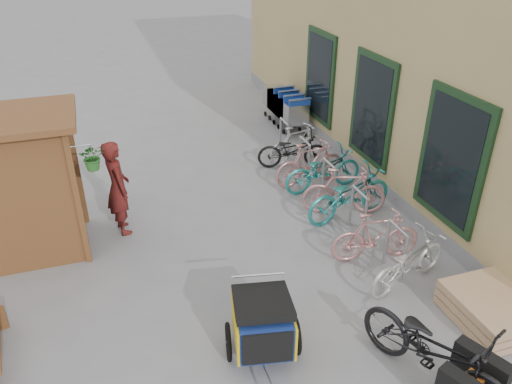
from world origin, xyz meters
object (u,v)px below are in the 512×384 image
object	(u,v)px
kiosk	(7,169)
bike_5	(310,163)
person_kiosk	(118,188)
child_trailer	(263,322)
bike_2	(350,194)
bike_4	(323,170)
shopping_carts	(285,104)
cargo_bike	(438,353)
bike_3	(344,191)
bike_6	(293,150)
bike_7	(297,144)
bike_0	(408,262)
bike_1	(376,236)
pallet_stack	(492,309)

from	to	relation	value
kiosk	bike_5	distance (m)	5.71
person_kiosk	bike_5	bearing A→B (deg)	-92.39
child_trailer	person_kiosk	bearing A→B (deg)	123.33
bike_2	bike_5	distance (m)	1.49
bike_4	bike_5	bearing A→B (deg)	21.10
shopping_carts	bike_5	world-z (taller)	shopping_carts
cargo_bike	bike_4	size ratio (longest dim) A/B	1.24
bike_3	bike_5	size ratio (longest dim) A/B	1.00
bike_6	bike_7	world-z (taller)	bike_7
shopping_carts	bike_2	bearing A→B (deg)	-96.86
bike_4	bike_3	bearing A→B (deg)	173.72
person_kiosk	bike_6	world-z (taller)	person_kiosk
bike_3	bike_7	xyz separation A→B (m)	(0.05, 2.44, -0.03)
bike_0	bike_1	bearing A→B (deg)	-7.42
cargo_bike	bike_6	distance (m)	6.21
bike_4	bike_7	distance (m)	1.44
bike_0	bike_5	bearing A→B (deg)	-16.89
bike_0	kiosk	bearing A→B (deg)	45.77
bike_1	bike_5	distance (m)	2.82
child_trailer	person_kiosk	distance (m)	3.86
kiosk	bike_3	world-z (taller)	kiosk
cargo_bike	bike_3	size ratio (longest dim) A/B	1.36
child_trailer	bike_7	bearing A→B (deg)	74.59
bike_5	bike_1	bearing A→B (deg)	173.94
shopping_carts	person_kiosk	xyz separation A→B (m)	(-4.66, -3.93, 0.24)
bike_1	bike_7	world-z (taller)	bike_1
bike_0	bike_2	world-z (taller)	bike_2
bike_2	shopping_carts	bearing A→B (deg)	-17.85
cargo_bike	bike_5	distance (m)	5.35
bike_1	bike_0	bearing A→B (deg)	-161.05
bike_5	bike_4	bearing A→B (deg)	-159.18
bike_6	bike_2	bearing A→B (deg)	-161.65
person_kiosk	bike_2	bearing A→B (deg)	-113.30
person_kiosk	bike_7	world-z (taller)	person_kiosk
shopping_carts	bike_5	bearing A→B (deg)	-102.30
cargo_bike	bike_2	xyz separation A→B (m)	(0.86, 3.81, -0.04)
cargo_bike	bike_1	xyz separation A→B (m)	(0.64, 2.48, -0.08)
bike_1	bike_4	xyz separation A→B (m)	(0.23, 2.50, 0.00)
bike_2	bike_6	world-z (taller)	bike_2
pallet_stack	kiosk	bearing A→B (deg)	148.34
pallet_stack	bike_0	bearing A→B (deg)	121.53
bike_2	kiosk	bearing A→B (deg)	71.79
bike_4	bike_7	world-z (taller)	bike_4
pallet_stack	bike_3	xyz separation A→B (m)	(-0.61, 3.31, 0.26)
child_trailer	bike_2	distance (m)	3.77
shopping_carts	kiosk	bearing A→B (deg)	-146.90
kiosk	bike_3	size ratio (longest dim) A/B	1.58
cargo_bike	kiosk	bearing A→B (deg)	115.09
bike_1	bike_3	bearing A→B (deg)	1.15
child_trailer	bike_5	xyz separation A→B (m)	(2.49, 4.17, -0.05)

